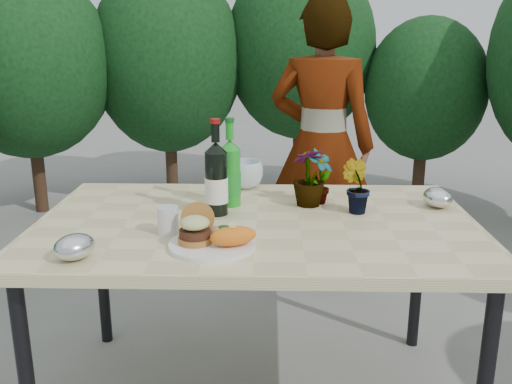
{
  "coord_description": "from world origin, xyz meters",
  "views": [
    {
      "loc": [
        0.05,
        -1.97,
        1.42
      ],
      "look_at": [
        0.0,
        -0.08,
        0.88
      ],
      "focal_mm": 40.0,
      "sensor_mm": 36.0,
      "label": 1
    }
  ],
  "objects_px": {
    "patio_table": "(257,235)",
    "person": "(322,145)",
    "dinner_plate": "(212,245)",
    "wine_bottle": "(216,180)"
  },
  "relations": [
    {
      "from": "person",
      "to": "dinner_plate",
      "type": "bearing_deg",
      "value": 87.89
    },
    {
      "from": "patio_table",
      "to": "wine_bottle",
      "type": "distance_m",
      "value": 0.25
    },
    {
      "from": "dinner_plate",
      "to": "wine_bottle",
      "type": "relative_size",
      "value": 0.78
    },
    {
      "from": "wine_bottle",
      "to": "person",
      "type": "xyz_separation_m",
      "value": [
        0.48,
        1.07,
        -0.08
      ]
    },
    {
      "from": "wine_bottle",
      "to": "person",
      "type": "relative_size",
      "value": 0.22
    },
    {
      "from": "wine_bottle",
      "to": "person",
      "type": "bearing_deg",
      "value": 85.52
    },
    {
      "from": "dinner_plate",
      "to": "wine_bottle",
      "type": "xyz_separation_m",
      "value": [
        -0.02,
        0.34,
        0.13
      ]
    },
    {
      "from": "patio_table",
      "to": "dinner_plate",
      "type": "bearing_deg",
      "value": -116.3
    },
    {
      "from": "patio_table",
      "to": "dinner_plate",
      "type": "xyz_separation_m",
      "value": [
        -0.13,
        -0.27,
        0.06
      ]
    },
    {
      "from": "patio_table",
      "to": "person",
      "type": "bearing_deg",
      "value": 73.71
    }
  ]
}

